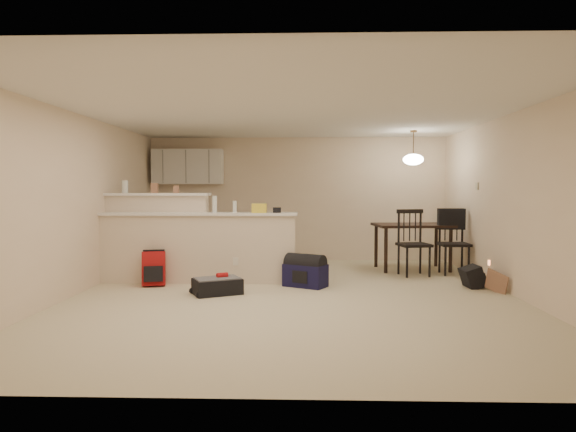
{
  "coord_description": "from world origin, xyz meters",
  "views": [
    {
      "loc": [
        0.13,
        -6.98,
        1.46
      ],
      "look_at": [
        -0.1,
        0.7,
        1.05
      ],
      "focal_mm": 32.0,
      "sensor_mm": 36.0,
      "label": 1
    }
  ],
  "objects_px": {
    "suitcase": "(217,286)",
    "navy_duffel": "(305,275)",
    "red_backpack": "(154,269)",
    "dining_chair_far": "(454,242)",
    "pendant_lamp": "(413,159)",
    "dining_table": "(412,229)",
    "black_daypack": "(472,277)",
    "dining_chair_near": "(414,243)"
  },
  "relations": [
    {
      "from": "dining_chair_near",
      "to": "dining_chair_far",
      "type": "distance_m",
      "value": 0.73
    },
    {
      "from": "pendant_lamp",
      "to": "dining_chair_far",
      "type": "bearing_deg",
      "value": -39.3
    },
    {
      "from": "red_backpack",
      "to": "black_daypack",
      "type": "bearing_deg",
      "value": -13.52
    },
    {
      "from": "dining_table",
      "to": "navy_duffel",
      "type": "relative_size",
      "value": 2.28
    },
    {
      "from": "black_daypack",
      "to": "navy_duffel",
      "type": "bearing_deg",
      "value": 86.18
    },
    {
      "from": "pendant_lamp",
      "to": "dining_chair_far",
      "type": "height_order",
      "value": "pendant_lamp"
    },
    {
      "from": "dining_chair_near",
      "to": "navy_duffel",
      "type": "height_order",
      "value": "dining_chair_near"
    },
    {
      "from": "suitcase",
      "to": "red_backpack",
      "type": "relative_size",
      "value": 1.25
    },
    {
      "from": "pendant_lamp",
      "to": "red_backpack",
      "type": "xyz_separation_m",
      "value": [
        -4.21,
        -1.66,
        -1.74
      ]
    },
    {
      "from": "dining_table",
      "to": "dining_chair_far",
      "type": "bearing_deg",
      "value": -45.0
    },
    {
      "from": "dining_table",
      "to": "red_backpack",
      "type": "xyz_separation_m",
      "value": [
        -4.21,
        -1.66,
        -0.47
      ]
    },
    {
      "from": "dining_chair_far",
      "to": "navy_duffel",
      "type": "relative_size",
      "value": 1.78
    },
    {
      "from": "pendant_lamp",
      "to": "suitcase",
      "type": "relative_size",
      "value": 0.98
    },
    {
      "from": "pendant_lamp",
      "to": "red_backpack",
      "type": "height_order",
      "value": "pendant_lamp"
    },
    {
      "from": "red_backpack",
      "to": "navy_duffel",
      "type": "bearing_deg",
      "value": -13.52
    },
    {
      "from": "pendant_lamp",
      "to": "black_daypack",
      "type": "relative_size",
      "value": 1.79
    },
    {
      "from": "suitcase",
      "to": "black_daypack",
      "type": "bearing_deg",
      "value": -17.67
    },
    {
      "from": "dining_chair_far",
      "to": "black_daypack",
      "type": "xyz_separation_m",
      "value": [
        -0.07,
        -1.17,
        -0.39
      ]
    },
    {
      "from": "dining_chair_near",
      "to": "navy_duffel",
      "type": "xyz_separation_m",
      "value": [
        -1.82,
        -1.01,
        -0.39
      ]
    },
    {
      "from": "black_daypack",
      "to": "dining_chair_far",
      "type": "bearing_deg",
      "value": -7.08
    },
    {
      "from": "pendant_lamp",
      "to": "suitcase",
      "type": "bearing_deg",
      "value": -144.5
    },
    {
      "from": "suitcase",
      "to": "navy_duffel",
      "type": "distance_m",
      "value": 1.36
    },
    {
      "from": "suitcase",
      "to": "red_backpack",
      "type": "bearing_deg",
      "value": 124.44
    },
    {
      "from": "dining_chair_near",
      "to": "suitcase",
      "type": "bearing_deg",
      "value": -163.27
    },
    {
      "from": "navy_duffel",
      "to": "black_daypack",
      "type": "bearing_deg",
      "value": 28.63
    },
    {
      "from": "dining_table",
      "to": "suitcase",
      "type": "relative_size",
      "value": 2.22
    },
    {
      "from": "dining_chair_far",
      "to": "navy_duffel",
      "type": "distance_m",
      "value": 2.82
    },
    {
      "from": "dining_chair_far",
      "to": "dining_chair_near",
      "type": "bearing_deg",
      "value": -168.01
    },
    {
      "from": "dining_chair_far",
      "to": "red_backpack",
      "type": "distance_m",
      "value": 4.96
    },
    {
      "from": "dining_table",
      "to": "navy_duffel",
      "type": "bearing_deg",
      "value": -144.93
    },
    {
      "from": "suitcase",
      "to": "dining_chair_near",
      "type": "bearing_deg",
      "value": 0.99
    },
    {
      "from": "dining_chair_near",
      "to": "navy_duffel",
      "type": "distance_m",
      "value": 2.12
    },
    {
      "from": "red_backpack",
      "to": "black_daypack",
      "type": "distance_m",
      "value": 4.75
    },
    {
      "from": "suitcase",
      "to": "navy_duffel",
      "type": "bearing_deg",
      "value": -1.13
    },
    {
      "from": "dining_table",
      "to": "pendant_lamp",
      "type": "distance_m",
      "value": 1.26
    },
    {
      "from": "black_daypack",
      "to": "pendant_lamp",
      "type": "bearing_deg",
      "value": 14.13
    },
    {
      "from": "dining_chair_near",
      "to": "black_daypack",
      "type": "height_order",
      "value": "dining_chair_near"
    },
    {
      "from": "dining_chair_far",
      "to": "navy_duffel",
      "type": "xyz_separation_m",
      "value": [
        -2.54,
        -1.17,
        -0.38
      ]
    },
    {
      "from": "pendant_lamp",
      "to": "red_backpack",
      "type": "distance_m",
      "value": 4.85
    },
    {
      "from": "dining_chair_far",
      "to": "navy_duffel",
      "type": "height_order",
      "value": "dining_chair_far"
    },
    {
      "from": "dining_table",
      "to": "dining_chair_near",
      "type": "bearing_deg",
      "value": -104.86
    },
    {
      "from": "suitcase",
      "to": "red_backpack",
      "type": "distance_m",
      "value": 1.22
    }
  ]
}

